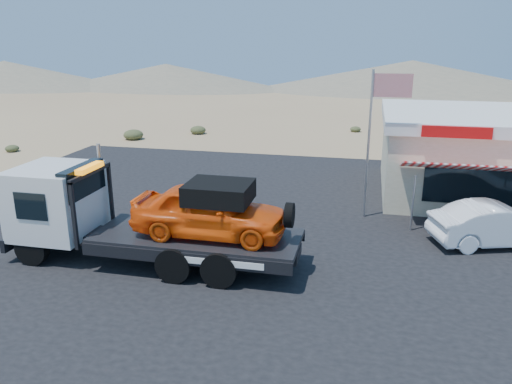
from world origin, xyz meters
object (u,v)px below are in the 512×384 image
at_px(white_sedan, 497,224).
at_px(flagpole, 376,128).
at_px(tow_truck, 145,213).
at_px(jerky_store, 495,154).

height_order(white_sedan, flagpole, flagpole).
bearing_deg(tow_truck, flagpole, 39.78).
distance_m(tow_truck, white_sedan, 12.37).
bearing_deg(jerky_store, flagpole, -141.21).
distance_m(white_sedan, flagpole, 5.70).
height_order(tow_truck, flagpole, flagpole).
bearing_deg(jerky_store, tow_truck, -140.64).
bearing_deg(tow_truck, white_sedan, 19.13).
bearing_deg(jerky_store, white_sedan, -99.88).
relative_size(tow_truck, jerky_store, 0.92).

